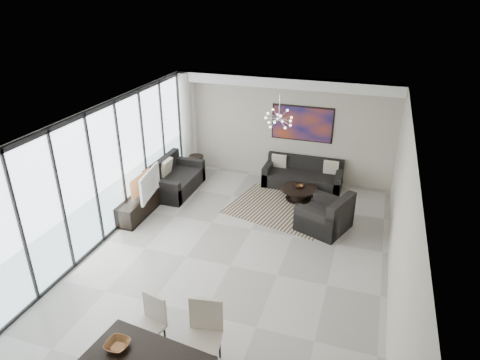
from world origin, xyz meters
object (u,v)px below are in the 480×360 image
at_px(television, 145,183).
at_px(sofa_main, 303,177).
at_px(tv_console, 140,205).
at_px(coffee_table, 299,193).

bearing_deg(television, sofa_main, -58.74).
bearing_deg(sofa_main, television, -140.30).
xyz_separation_m(tv_console, television, (0.16, 0.06, 0.57)).
bearing_deg(sofa_main, tv_console, -141.00).
xyz_separation_m(sofa_main, tv_console, (-3.44, -2.78, -0.01)).
bearing_deg(television, tv_console, 102.96).
relative_size(coffee_table, tv_console, 0.60).
distance_m(coffee_table, tv_console, 4.00).
xyz_separation_m(coffee_table, tv_console, (-3.50, -1.95, 0.06)).
bearing_deg(sofa_main, coffee_table, -86.07).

